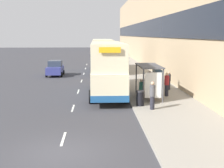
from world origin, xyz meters
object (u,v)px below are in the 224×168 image
object	(u,v)px
pedestrian_at_shelter	(141,90)
pedestrian_4	(149,81)
litter_bin	(140,98)
pedestrian_3	(152,95)
pedestrian_1	(167,84)
car_0	(55,68)
double_decker_bus_near	(107,67)
double_decker_bus_ahead	(103,55)
pedestrian_2	(169,80)
bus_shelter	(152,75)

from	to	relation	value
pedestrian_at_shelter	pedestrian_4	distance (m)	3.62
litter_bin	pedestrian_3	bearing A→B (deg)	-59.65
pedestrian_1	pedestrian_4	bearing A→B (deg)	121.58
car_0	litter_bin	bearing A→B (deg)	114.89
pedestrian_at_shelter	pedestrian_3	world-z (taller)	pedestrian_3
car_0	pedestrian_at_shelter	size ratio (longest dim) A/B	2.44
double_decker_bus_near	pedestrian_1	xyz separation A→B (m)	(4.63, -1.57, -1.19)
double_decker_bus_ahead	car_0	distance (m)	6.93
pedestrian_1	litter_bin	world-z (taller)	pedestrian_1
double_decker_bus_near	pedestrian_4	bearing A→B (deg)	2.62
pedestrian_2	litter_bin	xyz separation A→B (m)	(-3.38, -6.06, -0.29)
car_0	pedestrian_2	world-z (taller)	car_0
pedestrian_at_shelter	pedestrian_2	xyz separation A→B (m)	(3.08, 4.50, 0.01)
bus_shelter	pedestrian_2	xyz separation A→B (m)	(2.16, 3.55, -0.92)
bus_shelter	pedestrian_3	bearing A→B (deg)	-99.14
pedestrian_3	pedestrian_at_shelter	bearing A→B (deg)	97.30
bus_shelter	double_decker_bus_near	xyz separation A→B (m)	(-3.30, 2.30, 0.41)
pedestrian_3	pedestrian_4	bearing A→B (deg)	82.05
double_decker_bus_ahead	car_0	xyz separation A→B (m)	(-5.80, -3.53, -1.39)
double_decker_bus_near	bus_shelter	bearing A→B (deg)	-34.93
pedestrian_at_shelter	pedestrian_1	size ratio (longest dim) A/B	0.85
litter_bin	double_decker_bus_near	bearing A→B (deg)	113.29
pedestrian_4	litter_bin	xyz separation A→B (m)	(-1.49, -4.98, -0.38)
car_0	pedestrian_1	size ratio (longest dim) A/B	2.07
double_decker_bus_ahead	pedestrian_2	size ratio (longest dim) A/B	7.17
double_decker_bus_ahead	car_0	bearing A→B (deg)	-148.71
bus_shelter	pedestrian_at_shelter	bearing A→B (deg)	-133.93
double_decker_bus_near	pedestrian_3	bearing A→B (deg)	-65.34
pedestrian_1	pedestrian_4	xyz separation A→B (m)	(-1.06, 1.73, -0.04)
pedestrian_3	pedestrian_4	size ratio (longest dim) A/B	1.02
car_0	bus_shelter	bearing A→B (deg)	122.14
double_decker_bus_ahead	pedestrian_at_shelter	distance (m)	19.22
bus_shelter	pedestrian_at_shelter	world-z (taller)	bus_shelter
pedestrian_1	bus_shelter	bearing A→B (deg)	-151.00
double_decker_bus_ahead	litter_bin	bearing A→B (deg)	-84.13
bus_shelter	litter_bin	world-z (taller)	bus_shelter
pedestrian_2	pedestrian_3	bearing A→B (deg)	-110.97
pedestrian_1	pedestrian_4	distance (m)	2.03
double_decker_bus_near	double_decker_bus_ahead	distance (m)	15.76
double_decker_bus_ahead	pedestrian_4	world-z (taller)	double_decker_bus_ahead
bus_shelter	pedestrian_4	size ratio (longest dim) A/B	2.36
pedestrian_3	car_0	bearing A→B (deg)	115.23
bus_shelter	double_decker_bus_near	bearing A→B (deg)	145.07
bus_shelter	pedestrian_at_shelter	size ratio (longest dim) A/B	2.65
pedestrian_1	pedestrian_3	world-z (taller)	pedestrian_1
bus_shelter	double_decker_bus_ahead	distance (m)	18.38
pedestrian_3	pedestrian_4	distance (m)	6.14
double_decker_bus_ahead	litter_bin	xyz separation A→B (m)	(2.11, -20.58, -1.62)
double_decker_bus_near	pedestrian_at_shelter	world-z (taller)	double_decker_bus_near
pedestrian_at_shelter	pedestrian_4	xyz separation A→B (m)	(1.19, 3.42, 0.10)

